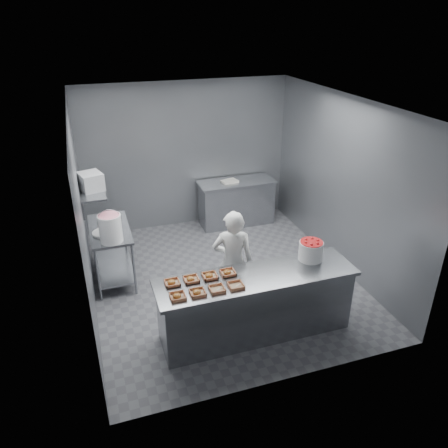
% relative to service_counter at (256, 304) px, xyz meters
% --- Properties ---
extents(floor, '(4.50, 4.50, 0.00)m').
position_rel_service_counter_xyz_m(floor, '(0.00, 1.35, -0.45)').
color(floor, '#4C4C51').
rests_on(floor, ground).
extents(ceiling, '(4.50, 4.50, 0.00)m').
position_rel_service_counter_xyz_m(ceiling, '(0.00, 1.35, 2.35)').
color(ceiling, white).
rests_on(ceiling, wall_back).
extents(wall_back, '(4.00, 0.04, 2.80)m').
position_rel_service_counter_xyz_m(wall_back, '(0.00, 3.60, 0.95)').
color(wall_back, slate).
rests_on(wall_back, ground).
extents(wall_left, '(0.04, 4.50, 2.80)m').
position_rel_service_counter_xyz_m(wall_left, '(-2.00, 1.35, 0.95)').
color(wall_left, slate).
rests_on(wall_left, ground).
extents(wall_right, '(0.04, 4.50, 2.80)m').
position_rel_service_counter_xyz_m(wall_right, '(2.00, 1.35, 0.95)').
color(wall_right, slate).
rests_on(wall_right, ground).
extents(service_counter, '(2.60, 0.70, 0.90)m').
position_rel_service_counter_xyz_m(service_counter, '(0.00, 0.00, 0.00)').
color(service_counter, slate).
rests_on(service_counter, ground).
extents(prep_table, '(0.60, 1.20, 0.90)m').
position_rel_service_counter_xyz_m(prep_table, '(-1.65, 1.95, 0.14)').
color(prep_table, slate).
rests_on(prep_table, ground).
extents(back_counter, '(1.50, 0.60, 0.90)m').
position_rel_service_counter_xyz_m(back_counter, '(0.90, 3.25, -0.00)').
color(back_counter, slate).
rests_on(back_counter, ground).
extents(wall_shelf, '(0.35, 0.90, 0.03)m').
position_rel_service_counter_xyz_m(wall_shelf, '(-1.82, 1.95, 1.10)').
color(wall_shelf, slate).
rests_on(wall_shelf, wall_left).
extents(tray_0, '(0.19, 0.18, 0.06)m').
position_rel_service_counter_xyz_m(tray_0, '(-1.06, -0.15, 0.47)').
color(tray_0, tan).
rests_on(tray_0, service_counter).
extents(tray_1, '(0.19, 0.18, 0.06)m').
position_rel_service_counter_xyz_m(tray_1, '(-0.82, -0.15, 0.47)').
color(tray_1, tan).
rests_on(tray_1, service_counter).
extents(tray_2, '(0.19, 0.18, 0.04)m').
position_rel_service_counter_xyz_m(tray_2, '(-0.57, -0.15, 0.47)').
color(tray_2, tan).
rests_on(tray_2, service_counter).
extents(tray_3, '(0.19, 0.18, 0.04)m').
position_rel_service_counter_xyz_m(tray_3, '(-0.33, -0.15, 0.47)').
color(tray_3, tan).
rests_on(tray_3, service_counter).
extents(tray_4, '(0.19, 0.18, 0.06)m').
position_rel_service_counter_xyz_m(tray_4, '(-1.06, 0.15, 0.47)').
color(tray_4, tan).
rests_on(tray_4, service_counter).
extents(tray_5, '(0.19, 0.18, 0.06)m').
position_rel_service_counter_xyz_m(tray_5, '(-0.82, 0.15, 0.47)').
color(tray_5, tan).
rests_on(tray_5, service_counter).
extents(tray_6, '(0.19, 0.18, 0.06)m').
position_rel_service_counter_xyz_m(tray_6, '(-0.58, 0.15, 0.47)').
color(tray_6, tan).
rests_on(tray_6, service_counter).
extents(tray_7, '(0.19, 0.18, 0.06)m').
position_rel_service_counter_xyz_m(tray_7, '(-0.34, 0.15, 0.47)').
color(tray_7, tan).
rests_on(tray_7, service_counter).
extents(worker, '(0.65, 0.53, 1.55)m').
position_rel_service_counter_xyz_m(worker, '(-0.11, 0.60, 0.32)').
color(worker, white).
rests_on(worker, ground).
extents(strawberry_tub, '(0.32, 0.32, 0.27)m').
position_rel_service_counter_xyz_m(strawberry_tub, '(0.83, 0.15, 0.59)').
color(strawberry_tub, white).
rests_on(strawberry_tub, service_counter).
extents(glaze_bucket, '(0.34, 0.33, 0.50)m').
position_rel_service_counter_xyz_m(glaze_bucket, '(-1.65, 1.51, 0.66)').
color(glaze_bucket, white).
rests_on(glaze_bucket, prep_table).
extents(bucket_lid, '(0.36, 0.36, 0.03)m').
position_rel_service_counter_xyz_m(bucket_lid, '(-1.74, 1.79, 0.46)').
color(bucket_lid, white).
rests_on(bucket_lid, prep_table).
extents(rag, '(0.18, 0.17, 0.02)m').
position_rel_service_counter_xyz_m(rag, '(-1.62, 2.39, 0.46)').
color(rag, '#CCB28C').
rests_on(rag, prep_table).
extents(appliance, '(0.38, 0.41, 0.25)m').
position_rel_service_counter_xyz_m(appliance, '(-1.82, 1.93, 1.24)').
color(appliance, gray).
rests_on(appliance, wall_shelf).
extents(paper_stack, '(0.33, 0.27, 0.04)m').
position_rel_service_counter_xyz_m(paper_stack, '(0.76, 3.25, 0.46)').
color(paper_stack, silver).
rests_on(paper_stack, back_counter).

